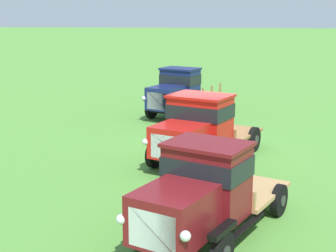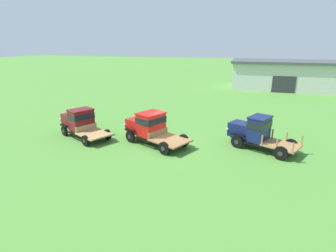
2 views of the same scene
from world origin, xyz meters
name	(u,v)px [view 1 (image 1 of 2)]	position (x,y,z in m)	size (l,w,h in m)	color
ground_plane	(208,151)	(0.00, 0.00, 0.00)	(240.00, 240.00, 0.00)	#518E38
vintage_truck_foreground_near	(202,193)	(-7.22, 0.06, 1.12)	(5.26, 3.76, 2.16)	black
vintage_truck_second_in_line	(198,128)	(-1.54, 0.33, 1.19)	(5.48, 3.93, 2.25)	black
vintage_truck_midrow_center	(178,92)	(5.77, 1.50, 1.17)	(5.00, 3.53, 2.26)	black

